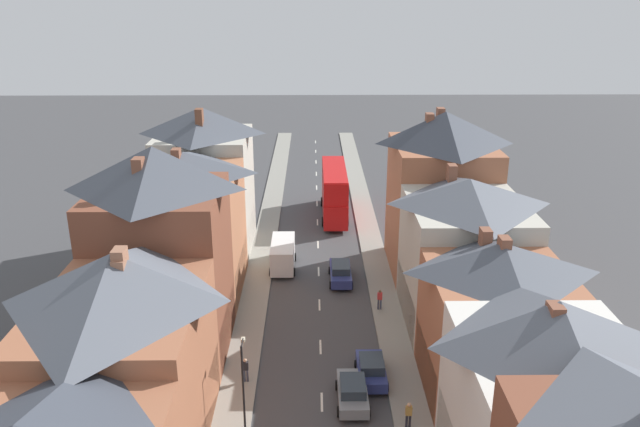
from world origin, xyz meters
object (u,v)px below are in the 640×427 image
at_px(car_near_blue, 341,272).
at_px(delivery_van, 283,254).
at_px(car_parked_left_a, 371,369).
at_px(car_near_silver, 353,392).
at_px(pedestrian_far_left, 380,299).
at_px(pedestrian_mid_left, 409,414).
at_px(pedestrian_mid_right, 246,369).
at_px(double_decker_bus_lead, 334,191).
at_px(street_lamp, 243,381).

height_order(car_near_blue, delivery_van, delivery_van).
height_order(car_parked_left_a, delivery_van, delivery_van).
distance_m(car_near_silver, pedestrian_far_left, 11.45).
bearing_deg(delivery_van, pedestrian_far_left, -45.57).
xyz_separation_m(pedestrian_mid_left, pedestrian_mid_right, (-9.39, 4.41, 0.00)).
bearing_deg(double_decker_bus_lead, car_near_silver, -89.98).
relative_size(car_parked_left_a, pedestrian_mid_right, 2.37).
distance_m(car_parked_left_a, pedestrian_mid_right, 7.76).
xyz_separation_m(double_decker_bus_lead, pedestrian_mid_right, (-6.45, -29.92, -1.78)).
bearing_deg(pedestrian_mid_right, car_near_silver, -17.52).
relative_size(delivery_van, pedestrian_mid_right, 3.23).
relative_size(double_decker_bus_lead, delivery_van, 2.08).
bearing_deg(delivery_van, car_near_silver, -75.46).
distance_m(delivery_van, pedestrian_mid_right, 16.93).
distance_m(car_near_blue, street_lamp, 19.70).
xyz_separation_m(car_near_silver, delivery_van, (-4.90, 18.90, 0.54)).
height_order(car_near_blue, pedestrian_mid_right, pedestrian_mid_right).
distance_m(pedestrian_mid_right, street_lamp, 4.96).
bearing_deg(pedestrian_far_left, car_near_blue, 118.18).
xyz_separation_m(car_near_silver, pedestrian_mid_left, (2.94, -2.37, 0.24)).
bearing_deg(double_decker_bus_lead, delivery_van, -110.53).
bearing_deg(pedestrian_mid_left, car_near_silver, 141.07).
relative_size(car_near_silver, pedestrian_mid_right, 2.52).
height_order(delivery_van, pedestrian_mid_left, delivery_van).
bearing_deg(delivery_van, double_decker_bus_lead, 69.47).
xyz_separation_m(pedestrian_far_left, street_lamp, (-8.78, -13.50, 2.21)).
height_order(car_near_silver, street_lamp, street_lamp).
relative_size(car_near_blue, pedestrian_mid_right, 2.82).
xyz_separation_m(car_near_silver, car_parked_left_a, (1.30, 2.23, 0.01)).
height_order(car_near_blue, car_parked_left_a, car_near_blue).
bearing_deg(car_near_silver, pedestrian_mid_left, -38.93).
relative_size(car_parked_left_a, pedestrian_mid_left, 2.37).
distance_m(car_parked_left_a, delivery_van, 17.79).
xyz_separation_m(double_decker_bus_lead, pedestrian_mid_left, (2.94, -34.33, -1.78)).
bearing_deg(car_parked_left_a, car_near_blue, 95.31).
xyz_separation_m(car_near_silver, pedestrian_mid_right, (-6.46, 2.04, 0.24)).
xyz_separation_m(delivery_van, street_lamp, (-1.15, -21.28, 1.90)).
height_order(car_near_silver, pedestrian_mid_left, pedestrian_mid_left).
distance_m(double_decker_bus_lead, car_near_blue, 15.87).
distance_m(car_near_silver, street_lamp, 6.95).
bearing_deg(pedestrian_mid_left, pedestrian_mid_right, 154.85).
relative_size(double_decker_bus_lead, pedestrian_mid_right, 6.71).
bearing_deg(car_parked_left_a, pedestrian_mid_right, -178.59).
relative_size(delivery_van, street_lamp, 0.95).
height_order(pedestrian_mid_left, street_lamp, street_lamp).
bearing_deg(car_parked_left_a, delivery_van, 110.40).
distance_m(double_decker_bus_lead, pedestrian_mid_right, 30.66).
distance_m(double_decker_bus_lead, pedestrian_far_left, 21.10).
bearing_deg(car_near_blue, delivery_van, 151.26).
relative_size(car_near_blue, car_near_silver, 1.12).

